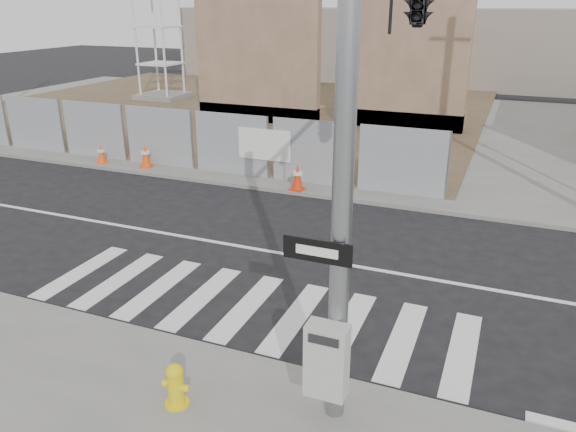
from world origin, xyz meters
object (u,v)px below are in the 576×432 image
at_px(signal_pole, 398,51).
at_px(traffic_cone_b, 101,154).
at_px(traffic_cone_c, 145,156).
at_px(traffic_cone_d, 297,177).
at_px(fire_hydrant, 176,385).

distance_m(signal_pole, traffic_cone_b, 13.96).
height_order(traffic_cone_b, traffic_cone_c, traffic_cone_c).
relative_size(signal_pole, traffic_cone_c, 8.97).
xyz_separation_m(traffic_cone_b, traffic_cone_d, (7.52, -0.20, 0.06)).
xyz_separation_m(fire_hydrant, traffic_cone_d, (-1.95, 9.72, 0.06)).
relative_size(fire_hydrant, traffic_cone_b, 1.00).
bearing_deg(signal_pole, fire_hydrant, -121.57).
bearing_deg(traffic_cone_b, fire_hydrant, -46.32).
relative_size(signal_pole, fire_hydrant, 10.39).
height_order(signal_pole, traffic_cone_c, signal_pole).
relative_size(traffic_cone_b, traffic_cone_c, 0.86).
xyz_separation_m(traffic_cone_c, traffic_cone_d, (5.77, -0.37, 0.01)).
relative_size(traffic_cone_c, traffic_cone_d, 0.97).
xyz_separation_m(fire_hydrant, traffic_cone_c, (-7.71, 10.09, 0.05)).
relative_size(signal_pole, traffic_cone_d, 8.73).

